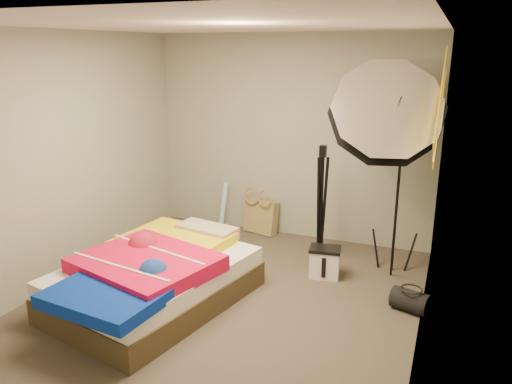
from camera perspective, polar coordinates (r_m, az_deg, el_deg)
The scene contains 15 objects.
floor at distance 4.83m, azimuth -3.85°, elevation -12.64°, with size 4.00×4.00×0.00m, color #50473B.
ceiling at distance 4.24m, azimuth -4.52°, elevation 18.48°, with size 4.00×4.00×0.00m, color silver.
wall_back at distance 6.19m, azimuth 4.01°, elevation 6.14°, with size 3.50×3.50×0.00m, color gray.
wall_front at distance 2.81m, azimuth -22.45°, elevation -7.69°, with size 3.50×3.50×0.00m, color gray.
wall_left at distance 5.36m, azimuth -21.28°, elevation 3.48°, with size 4.00×4.00×0.00m, color gray.
wall_right at distance 3.95m, azimuth 19.32°, elevation -0.58°, with size 4.00×4.00×0.00m, color gray.
tote_bag at distance 6.47m, azimuth 0.60°, elevation -2.80°, with size 0.44×0.13×0.44m, color tan.
wrapping_roll at distance 6.62m, azimuth -3.75°, elevation -1.56°, with size 0.07×0.07×0.62m, color #63B8D5.
camera_case at distance 5.33m, azimuth 7.85°, elevation -8.08°, with size 0.30×0.21×0.30m, color silver.
duffel_bag at distance 4.87m, azimuth 17.21°, elevation -11.80°, with size 0.20×0.20×0.33m, color black.
wall_stripe_upper at distance 4.42m, azimuth 20.37°, elevation 10.30°, with size 0.02×1.10×0.10m, color gold.
wall_stripe_lower at distance 4.69m, azimuth 20.25°, elevation 8.13°, with size 0.02×1.10×0.10m, color gold.
bed at distance 4.81m, azimuth -11.51°, elevation -9.48°, with size 1.62×2.14×0.54m.
photo_umbrella at distance 5.06m, azimuth 14.61°, elevation 8.45°, with size 1.29×1.00×2.36m.
camera_tripod at distance 5.51m, azimuth 7.48°, elevation -0.46°, with size 0.08×0.08×1.32m.
Camera 1 is at (1.87, -3.80, 2.33)m, focal length 35.00 mm.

